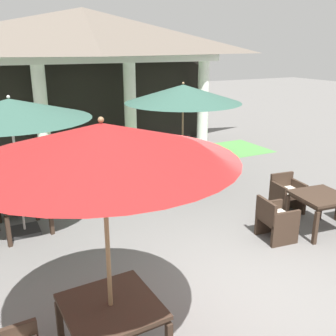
{
  "coord_description": "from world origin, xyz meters",
  "views": [
    {
      "loc": [
        -3.32,
        -3.63,
        3.49
      ],
      "look_at": [
        0.05,
        2.97,
        1.12
      ],
      "focal_mm": 41.18,
      "sensor_mm": 36.0,
      "label": 1
    }
  ],
  "objects_px": {
    "patio_table_near_foreground": "(320,200)",
    "patio_table_mid_right": "(22,203)",
    "patio_table_mid_left": "(182,164)",
    "patio_umbrella_mid_left": "(183,94)",
    "patio_umbrella_far_back": "(102,144)",
    "patio_table_far_back": "(111,311)",
    "patio_chair_mid_left_west": "(147,179)",
    "patio_umbrella_mid_right": "(10,110)",
    "patio_chair_near_foreground_north": "(287,194)",
    "patio_chair_mid_right_north": "(7,197)",
    "terracotta_urn": "(143,169)",
    "patio_chair_near_foreground_west": "(275,220)",
    "patio_chair_mid_left_east": "(214,166)"
  },
  "relations": [
    {
      "from": "patio_chair_near_foreground_north",
      "to": "patio_chair_mid_right_north",
      "type": "relative_size",
      "value": 0.99
    },
    {
      "from": "patio_umbrella_far_back",
      "to": "patio_chair_near_foreground_north",
      "type": "bearing_deg",
      "value": 25.16
    },
    {
      "from": "patio_table_mid_right",
      "to": "patio_table_near_foreground",
      "type": "bearing_deg",
      "value": -26.35
    },
    {
      "from": "patio_table_near_foreground",
      "to": "terracotta_urn",
      "type": "relative_size",
      "value": 2.17
    },
    {
      "from": "patio_chair_near_foreground_west",
      "to": "patio_chair_mid_left_east",
      "type": "xyz_separation_m",
      "value": [
        0.82,
        3.29,
        0.01
      ]
    },
    {
      "from": "patio_chair_mid_left_east",
      "to": "patio_table_near_foreground",
      "type": "bearing_deg",
      "value": -179.86
    },
    {
      "from": "patio_table_mid_right",
      "to": "terracotta_urn",
      "type": "height_order",
      "value": "patio_table_mid_right"
    },
    {
      "from": "patio_umbrella_mid_left",
      "to": "patio_umbrella_far_back",
      "type": "distance_m",
      "value": 5.79
    },
    {
      "from": "patio_chair_near_foreground_north",
      "to": "patio_table_far_back",
      "type": "distance_m",
      "value": 5.27
    },
    {
      "from": "patio_chair_mid_left_east",
      "to": "patio_chair_mid_right_north",
      "type": "height_order",
      "value": "patio_chair_mid_left_east"
    },
    {
      "from": "patio_umbrella_mid_right",
      "to": "terracotta_urn",
      "type": "xyz_separation_m",
      "value": [
        3.44,
        2.09,
        -2.2
      ]
    },
    {
      "from": "patio_table_far_back",
      "to": "patio_umbrella_mid_left",
      "type": "bearing_deg",
      "value": 52.93
    },
    {
      "from": "patio_chair_near_foreground_north",
      "to": "patio_umbrella_mid_right",
      "type": "relative_size",
      "value": 0.29
    },
    {
      "from": "patio_chair_mid_left_west",
      "to": "terracotta_urn",
      "type": "distance_m",
      "value": 1.42
    },
    {
      "from": "patio_chair_mid_left_east",
      "to": "patio_chair_mid_right_north",
      "type": "distance_m",
      "value": 5.15
    },
    {
      "from": "patio_table_mid_left",
      "to": "patio_table_far_back",
      "type": "xyz_separation_m",
      "value": [
        -3.49,
        -4.62,
        0.03
      ]
    },
    {
      "from": "patio_table_near_foreground",
      "to": "patio_chair_near_foreground_west",
      "type": "relative_size",
      "value": 1.24
    },
    {
      "from": "patio_table_near_foreground",
      "to": "patio_chair_mid_left_east",
      "type": "height_order",
      "value": "patio_chair_mid_left_east"
    },
    {
      "from": "patio_umbrella_mid_right",
      "to": "patio_table_far_back",
      "type": "xyz_separation_m",
      "value": [
        0.48,
        -3.8,
        -1.75
      ]
    },
    {
      "from": "patio_chair_near_foreground_north",
      "to": "patio_umbrella_far_back",
      "type": "bearing_deg",
      "value": 31.93
    },
    {
      "from": "patio_table_mid_right",
      "to": "patio_chair_mid_right_north",
      "type": "xyz_separation_m",
      "value": [
        -0.18,
        0.97,
        -0.19
      ]
    },
    {
      "from": "patio_chair_mid_left_east",
      "to": "patio_table_mid_right",
      "type": "bearing_deg",
      "value": 97.23
    },
    {
      "from": "patio_table_near_foreground",
      "to": "patio_table_mid_right",
      "type": "height_order",
      "value": "patio_table_near_foreground"
    },
    {
      "from": "patio_table_far_back",
      "to": "patio_chair_mid_left_west",
      "type": "bearing_deg",
      "value": 61.44
    },
    {
      "from": "patio_table_mid_left",
      "to": "patio_umbrella_far_back",
      "type": "bearing_deg",
      "value": -127.07
    },
    {
      "from": "patio_umbrella_mid_left",
      "to": "patio_table_mid_right",
      "type": "height_order",
      "value": "patio_umbrella_mid_left"
    },
    {
      "from": "patio_umbrella_mid_right",
      "to": "patio_umbrella_far_back",
      "type": "xyz_separation_m",
      "value": [
        0.48,
        -3.8,
        0.18
      ]
    },
    {
      "from": "patio_umbrella_mid_left",
      "to": "patio_umbrella_far_back",
      "type": "height_order",
      "value": "patio_umbrella_far_back"
    },
    {
      "from": "terracotta_urn",
      "to": "patio_umbrella_mid_left",
      "type": "bearing_deg",
      "value": -67.61
    },
    {
      "from": "patio_chair_mid_right_north",
      "to": "patio_umbrella_far_back",
      "type": "distance_m",
      "value": 5.28
    },
    {
      "from": "terracotta_urn",
      "to": "patio_table_mid_left",
      "type": "bearing_deg",
      "value": -67.61
    },
    {
      "from": "patio_table_near_foreground",
      "to": "patio_chair_near_foreground_west",
      "type": "height_order",
      "value": "patio_chair_near_foreground_west"
    },
    {
      "from": "patio_table_near_foreground",
      "to": "patio_table_mid_left",
      "type": "relative_size",
      "value": 1.0
    },
    {
      "from": "patio_umbrella_mid_right",
      "to": "terracotta_urn",
      "type": "relative_size",
      "value": 6.11
    },
    {
      "from": "patio_table_near_foreground",
      "to": "patio_chair_mid_right_north",
      "type": "bearing_deg",
      "value": 146.52
    },
    {
      "from": "patio_table_mid_right",
      "to": "patio_chair_near_foreground_west",
      "type": "bearing_deg",
      "value": -30.33
    },
    {
      "from": "patio_chair_mid_left_west",
      "to": "patio_table_far_back",
      "type": "xyz_separation_m",
      "value": [
        -2.49,
        -4.57,
        0.25
      ]
    },
    {
      "from": "patio_chair_mid_right_north",
      "to": "patio_table_far_back",
      "type": "bearing_deg",
      "value": 87.21
    },
    {
      "from": "patio_chair_mid_left_east",
      "to": "patio_table_far_back",
      "type": "relative_size",
      "value": 0.79
    },
    {
      "from": "patio_umbrella_mid_left",
      "to": "patio_table_far_back",
      "type": "bearing_deg",
      "value": -127.07
    },
    {
      "from": "patio_chair_near_foreground_north",
      "to": "patio_table_mid_left",
      "type": "relative_size",
      "value": 0.81
    },
    {
      "from": "patio_chair_mid_left_west",
      "to": "patio_umbrella_mid_right",
      "type": "xyz_separation_m",
      "value": [
        -2.97,
        -0.77,
        2.0
      ]
    },
    {
      "from": "patio_chair_near_foreground_west",
      "to": "patio_chair_mid_right_north",
      "type": "distance_m",
      "value": 5.5
    },
    {
      "from": "patio_chair_near_foreground_west",
      "to": "patio_chair_near_foreground_north",
      "type": "relative_size",
      "value": 1.0
    },
    {
      "from": "patio_chair_mid_left_west",
      "to": "patio_umbrella_mid_right",
      "type": "distance_m",
      "value": 3.66
    },
    {
      "from": "patio_table_near_foreground",
      "to": "patio_table_mid_left",
      "type": "bearing_deg",
      "value": 109.12
    },
    {
      "from": "patio_chair_near_foreground_north",
      "to": "patio_umbrella_far_back",
      "type": "xyz_separation_m",
      "value": [
        -4.77,
        -2.24,
        2.17
      ]
    },
    {
      "from": "patio_chair_mid_left_west",
      "to": "patio_umbrella_mid_left",
      "type": "bearing_deg",
      "value": 90.0
    },
    {
      "from": "patio_umbrella_mid_left",
      "to": "terracotta_urn",
      "type": "height_order",
      "value": "patio_umbrella_mid_left"
    },
    {
      "from": "patio_chair_mid_left_west",
      "to": "patio_umbrella_far_back",
      "type": "relative_size",
      "value": 0.28
    }
  ]
}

